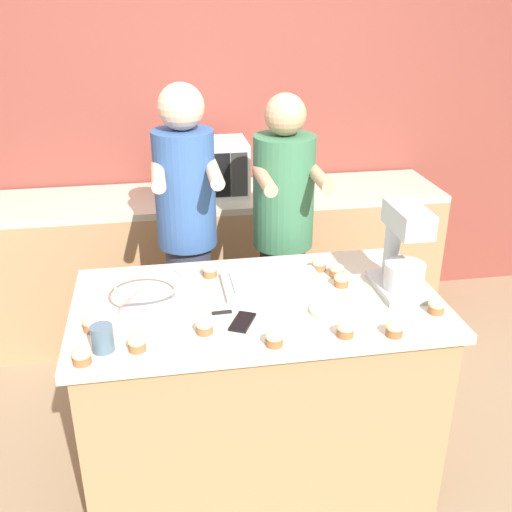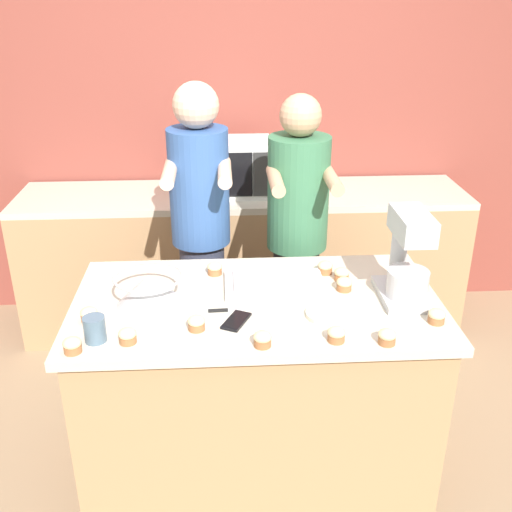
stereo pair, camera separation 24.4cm
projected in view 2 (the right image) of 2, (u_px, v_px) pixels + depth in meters
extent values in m
plane|color=#937A5B|center=(257.00, 469.00, 2.87)|extent=(16.00, 16.00, 0.00)
cube|color=brown|center=(240.00, 113.00, 3.88)|extent=(10.00, 0.06, 2.70)
cube|color=#A87F56|center=(257.00, 394.00, 2.68)|extent=(1.46, 0.78, 0.88)
cube|color=beige|center=(257.00, 304.00, 2.49)|extent=(1.52, 0.83, 0.04)
cube|color=#A87F56|center=(244.00, 262.00, 3.94)|extent=(2.80, 0.60, 0.89)
cube|color=beige|center=(243.00, 196.00, 3.75)|extent=(2.80, 0.60, 0.04)
cylinder|color=#33384C|center=(205.00, 317.00, 3.28)|extent=(0.23, 0.23, 0.91)
cylinder|color=#335693|center=(199.00, 187.00, 2.97)|extent=(0.30, 0.30, 0.58)
sphere|color=#DBB293|center=(196.00, 105.00, 2.80)|extent=(0.22, 0.22, 0.22)
cylinder|color=#DBB293|center=(169.00, 173.00, 2.75)|extent=(0.06, 0.34, 0.06)
cylinder|color=#DBB293|center=(225.00, 172.00, 2.77)|extent=(0.06, 0.34, 0.06)
cylinder|color=#232328|center=(294.00, 317.00, 3.31)|extent=(0.24, 0.24, 0.87)
cylinder|color=#38704C|center=(298.00, 193.00, 3.01)|extent=(0.31, 0.31, 0.58)
sphere|color=tan|center=(301.00, 115.00, 2.85)|extent=(0.20, 0.20, 0.20)
cylinder|color=tan|center=(275.00, 180.00, 2.80)|extent=(0.06, 0.34, 0.06)
cylinder|color=tan|center=(331.00, 179.00, 2.81)|extent=(0.06, 0.34, 0.06)
cube|color=#B2B7BC|center=(403.00, 294.00, 2.50)|extent=(0.20, 0.30, 0.03)
cylinder|color=#B2B7BC|center=(399.00, 252.00, 2.54)|extent=(0.07, 0.07, 0.25)
cube|color=#B2B7BC|center=(412.00, 225.00, 2.35)|extent=(0.13, 0.26, 0.10)
cylinder|color=#BCBCC1|center=(407.00, 283.00, 2.43)|extent=(0.17, 0.17, 0.11)
cone|color=#BCBCC1|center=(149.00, 290.00, 2.42)|extent=(0.28, 0.28, 0.13)
torus|color=#BCBCC1|center=(148.00, 276.00, 2.39)|extent=(0.28, 0.28, 0.01)
cube|color=silver|center=(274.00, 285.00, 2.58)|extent=(0.43, 0.26, 0.02)
cube|color=white|center=(275.00, 280.00, 2.57)|extent=(0.35, 0.20, 0.02)
cube|color=silver|center=(231.00, 167.00, 3.67)|extent=(0.49, 0.33, 0.33)
cube|color=black|center=(224.00, 175.00, 3.51)|extent=(0.33, 0.01, 0.27)
cube|color=#2D2D2D|center=(261.00, 175.00, 3.52)|extent=(0.10, 0.01, 0.27)
cube|color=black|center=(236.00, 321.00, 2.32)|extent=(0.13, 0.16, 0.01)
cube|color=black|center=(236.00, 320.00, 2.31)|extent=(0.11, 0.14, 0.00)
cylinder|color=slate|center=(95.00, 329.00, 2.18)|extent=(0.08, 0.08, 0.10)
cylinder|color=beige|center=(326.00, 314.00, 2.36)|extent=(0.16, 0.16, 0.02)
cube|color=#BCBCC1|center=(246.00, 309.00, 2.40)|extent=(0.14, 0.02, 0.01)
cube|color=black|center=(218.00, 311.00, 2.39)|extent=(0.08, 0.02, 0.01)
cylinder|color=#9E6038|center=(341.00, 277.00, 2.64)|extent=(0.06, 0.06, 0.03)
ellipsoid|color=beige|center=(342.00, 272.00, 2.63)|extent=(0.07, 0.07, 0.04)
cylinder|color=#9E6038|center=(336.00, 338.00, 2.19)|extent=(0.06, 0.06, 0.03)
ellipsoid|color=beige|center=(336.00, 332.00, 2.18)|extent=(0.07, 0.07, 0.04)
cylinder|color=#9E6038|center=(262.00, 343.00, 2.16)|extent=(0.06, 0.06, 0.03)
ellipsoid|color=beige|center=(262.00, 337.00, 2.15)|extent=(0.07, 0.07, 0.04)
cylinder|color=#9E6038|center=(128.00, 339.00, 2.18)|extent=(0.06, 0.06, 0.03)
ellipsoid|color=beige|center=(127.00, 333.00, 2.17)|extent=(0.07, 0.07, 0.04)
cylinder|color=#9E6038|center=(387.00, 340.00, 2.17)|extent=(0.06, 0.06, 0.03)
ellipsoid|color=beige|center=(387.00, 334.00, 2.16)|extent=(0.07, 0.07, 0.04)
cylinder|color=#9E6038|center=(325.00, 270.00, 2.70)|extent=(0.06, 0.06, 0.03)
ellipsoid|color=beige|center=(325.00, 265.00, 2.69)|extent=(0.07, 0.07, 0.04)
cylinder|color=#9E6038|center=(215.00, 271.00, 2.69)|extent=(0.06, 0.06, 0.03)
ellipsoid|color=beige|center=(215.00, 266.00, 2.68)|extent=(0.07, 0.07, 0.04)
cylinder|color=#9E6038|center=(436.00, 319.00, 2.31)|extent=(0.06, 0.06, 0.03)
ellipsoid|color=beige|center=(437.00, 314.00, 2.30)|extent=(0.07, 0.07, 0.04)
cylinder|color=#9E6038|center=(89.00, 318.00, 2.32)|extent=(0.06, 0.06, 0.03)
ellipsoid|color=beige|center=(89.00, 312.00, 2.31)|extent=(0.07, 0.07, 0.04)
cylinder|color=#9E6038|center=(73.00, 349.00, 2.12)|extent=(0.06, 0.06, 0.03)
ellipsoid|color=beige|center=(72.00, 343.00, 2.11)|extent=(0.07, 0.07, 0.04)
cylinder|color=#9E6038|center=(197.00, 326.00, 2.26)|extent=(0.06, 0.06, 0.03)
ellipsoid|color=beige|center=(196.00, 321.00, 2.25)|extent=(0.07, 0.07, 0.04)
cylinder|color=#9E6038|center=(344.00, 287.00, 2.55)|extent=(0.06, 0.06, 0.03)
ellipsoid|color=beige|center=(344.00, 282.00, 2.54)|extent=(0.07, 0.07, 0.04)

